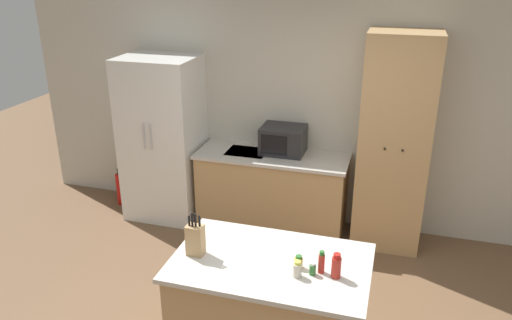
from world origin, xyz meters
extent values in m
cube|color=beige|center=(0.00, 2.33, 1.30)|extent=(7.20, 0.06, 2.60)
cube|color=white|center=(-1.85, 1.96, 0.95)|extent=(0.85, 0.68, 1.89)
cylinder|color=silver|center=(-1.89, 1.60, 1.10)|extent=(0.02, 0.02, 0.30)
cylinder|color=silver|center=(-1.81, 1.60, 1.10)|extent=(0.02, 0.02, 0.30)
cube|color=tan|center=(-0.56, 2.00, 0.42)|extent=(1.64, 0.59, 0.85)
cube|color=beige|center=(-0.56, 2.00, 0.87)|extent=(1.68, 0.63, 0.03)
cube|color=#9EA0A3|center=(-0.85, 2.00, 0.88)|extent=(0.44, 0.34, 0.01)
cube|color=tan|center=(0.71, 2.03, 1.13)|extent=(0.69, 0.55, 2.25)
sphere|color=black|center=(0.63, 1.74, 1.17)|extent=(0.02, 0.02, 0.02)
sphere|color=black|center=(0.79, 1.74, 1.17)|extent=(0.02, 0.02, 0.02)
cube|color=tan|center=(-0.04, -0.05, 0.44)|extent=(1.32, 0.81, 0.88)
cube|color=beige|center=(-0.04, -0.05, 0.90)|extent=(1.38, 0.87, 0.03)
cube|color=#232326|center=(-0.46, 2.09, 1.03)|extent=(0.47, 0.38, 0.30)
cube|color=black|center=(-0.52, 1.90, 1.03)|extent=(0.28, 0.01, 0.21)
cube|color=tan|center=(-0.57, -0.12, 1.03)|extent=(0.12, 0.09, 0.23)
cylinder|color=black|center=(-0.61, -0.13, 1.19)|extent=(0.02, 0.02, 0.08)
cylinder|color=black|center=(-0.58, -0.13, 1.20)|extent=(0.02, 0.02, 0.10)
cylinder|color=black|center=(-0.56, -0.13, 1.20)|extent=(0.02, 0.02, 0.10)
cylinder|color=black|center=(-0.53, -0.12, 1.19)|extent=(0.02, 0.02, 0.08)
cylinder|color=gold|center=(0.17, -0.08, 0.96)|extent=(0.06, 0.06, 0.08)
cylinder|color=#286628|center=(0.17, -0.08, 1.00)|extent=(0.04, 0.04, 0.02)
cylinder|color=#337033|center=(0.27, -0.13, 0.96)|extent=(0.04, 0.04, 0.07)
cylinder|color=silver|center=(0.27, -0.13, 1.00)|extent=(0.03, 0.03, 0.02)
cylinder|color=#B2281E|center=(0.43, -0.12, 0.99)|extent=(0.06, 0.06, 0.15)
cylinder|color=red|center=(0.43, -0.12, 1.08)|extent=(0.05, 0.05, 0.03)
cylinder|color=#B2281E|center=(0.33, -0.09, 0.99)|extent=(0.04, 0.04, 0.13)
cylinder|color=#286628|center=(0.33, -0.09, 1.07)|extent=(0.03, 0.03, 0.03)
cylinder|color=beige|center=(0.18, -0.18, 0.97)|extent=(0.06, 0.06, 0.10)
cylinder|color=#E5DB4C|center=(0.18, -0.18, 1.03)|extent=(0.05, 0.05, 0.02)
cylinder|color=red|center=(-2.51, 2.00, 0.20)|extent=(0.11, 0.11, 0.40)
cylinder|color=black|center=(-2.51, 2.00, 0.44)|extent=(0.05, 0.05, 0.07)
camera|label=1|loc=(0.70, -2.93, 2.89)|focal=35.00mm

